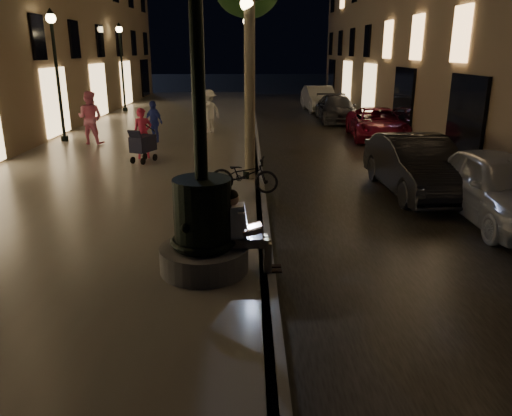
{
  "coord_description": "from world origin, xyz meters",
  "views": [
    {
      "loc": [
        -0.29,
        -5.3,
        3.55
      ],
      "look_at": [
        -0.16,
        3.0,
        0.92
      ],
      "focal_mm": 35.0,
      "sensor_mm": 36.0,
      "label": 1
    }
  ],
  "objects_px": {
    "lamp_curb_a": "(248,63)",
    "pedestrian_white": "(209,111)",
    "lamp_curb_b": "(248,58)",
    "car_rear": "(336,109)",
    "car_front": "(499,187)",
    "lamp_left_c": "(121,56)",
    "car_second": "(417,166)",
    "pedestrian_red": "(143,133)",
    "stroller": "(143,144)",
    "lamp_curb_d": "(248,55)",
    "bicycle": "(244,175)",
    "pedestrian_pink": "(90,118)",
    "lamp_curb_c": "(248,56)",
    "lamp_left_b": "(55,59)",
    "car_third": "(377,124)",
    "car_fifth": "(319,99)",
    "seated_man_laptop": "(243,228)",
    "pedestrian_blue": "(154,122)",
    "fountain_lamppost": "(203,210)"
  },
  "relations": [
    {
      "from": "lamp_curb_a",
      "to": "pedestrian_white",
      "type": "relative_size",
      "value": 2.69
    },
    {
      "from": "lamp_curb_b",
      "to": "car_rear",
      "type": "xyz_separation_m",
      "value": [
        4.58,
        4.76,
        -2.58
      ]
    },
    {
      "from": "car_front",
      "to": "lamp_left_c",
      "type": "bearing_deg",
      "value": 122.59
    },
    {
      "from": "car_second",
      "to": "pedestrian_red",
      "type": "height_order",
      "value": "pedestrian_red"
    },
    {
      "from": "lamp_curb_a",
      "to": "car_rear",
      "type": "relative_size",
      "value": 1.06
    },
    {
      "from": "lamp_curb_b",
      "to": "stroller",
      "type": "relative_size",
      "value": 4.16
    },
    {
      "from": "lamp_curb_d",
      "to": "bicycle",
      "type": "xyz_separation_m",
      "value": [
        -0.1,
        -25.43,
        -2.59
      ]
    },
    {
      "from": "car_second",
      "to": "lamp_curb_d",
      "type": "bearing_deg",
      "value": 97.4
    },
    {
      "from": "bicycle",
      "to": "car_second",
      "type": "bearing_deg",
      "value": -73.07
    },
    {
      "from": "lamp_curb_d",
      "to": "pedestrian_pink",
      "type": "relative_size",
      "value": 2.49
    },
    {
      "from": "lamp_curb_c",
      "to": "stroller",
      "type": "bearing_deg",
      "value": -103.21
    },
    {
      "from": "lamp_curb_a",
      "to": "lamp_left_b",
      "type": "xyz_separation_m",
      "value": [
        -7.1,
        6.0,
        0.0
      ]
    },
    {
      "from": "lamp_left_b",
      "to": "car_third",
      "type": "bearing_deg",
      "value": 6.32
    },
    {
      "from": "stroller",
      "to": "pedestrian_white",
      "type": "distance_m",
      "value": 6.08
    },
    {
      "from": "lamp_curb_a",
      "to": "pedestrian_red",
      "type": "relative_size",
      "value": 2.99
    },
    {
      "from": "car_rear",
      "to": "pedestrian_red",
      "type": "relative_size",
      "value": 2.81
    },
    {
      "from": "lamp_curb_d",
      "to": "car_second",
      "type": "height_order",
      "value": "lamp_curb_d"
    },
    {
      "from": "stroller",
      "to": "pedestrian_pink",
      "type": "relative_size",
      "value": 0.6
    },
    {
      "from": "lamp_left_b",
      "to": "car_rear",
      "type": "relative_size",
      "value": 1.06
    },
    {
      "from": "car_third",
      "to": "bicycle",
      "type": "relative_size",
      "value": 2.74
    },
    {
      "from": "lamp_curb_c",
      "to": "car_second",
      "type": "height_order",
      "value": "lamp_curb_c"
    },
    {
      "from": "pedestrian_pink",
      "to": "pedestrian_red",
      "type": "bearing_deg",
      "value": 144.71
    },
    {
      "from": "car_front",
      "to": "car_fifth",
      "type": "xyz_separation_m",
      "value": [
        -1.09,
        20.39,
        -0.01
      ]
    },
    {
      "from": "lamp_curb_c",
      "to": "seated_man_laptop",
      "type": "bearing_deg",
      "value": -90.23
    },
    {
      "from": "lamp_curb_a",
      "to": "stroller",
      "type": "bearing_deg",
      "value": 147.59
    },
    {
      "from": "car_fifth",
      "to": "bicycle",
      "type": "xyz_separation_m",
      "value": [
        -4.4,
        -18.76,
        -0.1
      ]
    },
    {
      "from": "lamp_curb_b",
      "to": "seated_man_laptop",
      "type": "bearing_deg",
      "value": -90.36
    },
    {
      "from": "seated_man_laptop",
      "to": "car_third",
      "type": "xyz_separation_m",
      "value": [
        5.44,
        13.38,
        -0.27
      ]
    },
    {
      "from": "pedestrian_blue",
      "to": "pedestrian_white",
      "type": "bearing_deg",
      "value": 88.77
    },
    {
      "from": "lamp_curb_d",
      "to": "lamp_left_c",
      "type": "relative_size",
      "value": 1.0
    },
    {
      "from": "seated_man_laptop",
      "to": "lamp_left_c",
      "type": "height_order",
      "value": "lamp_left_c"
    },
    {
      "from": "lamp_left_c",
      "to": "car_fifth",
      "type": "distance_m",
      "value": 11.74
    },
    {
      "from": "fountain_lamppost",
      "to": "car_front",
      "type": "bearing_deg",
      "value": 25.77
    },
    {
      "from": "lamp_curb_b",
      "to": "lamp_curb_c",
      "type": "distance_m",
      "value": 8.0
    },
    {
      "from": "lamp_curb_a",
      "to": "pedestrian_pink",
      "type": "height_order",
      "value": "lamp_curb_a"
    },
    {
      "from": "lamp_curb_d",
      "to": "lamp_left_b",
      "type": "bearing_deg",
      "value": -111.53
    },
    {
      "from": "pedestrian_red",
      "to": "pedestrian_white",
      "type": "xyz_separation_m",
      "value": [
        1.73,
        5.21,
        0.09
      ]
    },
    {
      "from": "car_second",
      "to": "fountain_lamppost",
      "type": "bearing_deg",
      "value": -136.97
    },
    {
      "from": "lamp_curb_d",
      "to": "pedestrian_pink",
      "type": "height_order",
      "value": "lamp_curb_d"
    },
    {
      "from": "seated_man_laptop",
      "to": "lamp_curb_b",
      "type": "distance_m",
      "value": 14.19
    },
    {
      "from": "fountain_lamppost",
      "to": "lamp_curb_b",
      "type": "bearing_deg",
      "value": 87.14
    },
    {
      "from": "lamp_left_b",
      "to": "pedestrian_pink",
      "type": "xyz_separation_m",
      "value": [
        1.27,
        -0.67,
        -2.07
      ]
    },
    {
      "from": "car_rear",
      "to": "pedestrian_white",
      "type": "xyz_separation_m",
      "value": [
        -6.23,
        -4.84,
        0.44
      ]
    },
    {
      "from": "lamp_curb_b",
      "to": "car_front",
      "type": "height_order",
      "value": "lamp_curb_b"
    },
    {
      "from": "fountain_lamppost",
      "to": "lamp_curb_b",
      "type": "distance_m",
      "value": 14.16
    },
    {
      "from": "lamp_curb_c",
      "to": "pedestrian_white",
      "type": "bearing_deg",
      "value": -101.53
    },
    {
      "from": "seated_man_laptop",
      "to": "pedestrian_blue",
      "type": "distance_m",
      "value": 12.18
    },
    {
      "from": "seated_man_laptop",
      "to": "car_front",
      "type": "bearing_deg",
      "value": 28.23
    },
    {
      "from": "pedestrian_red",
      "to": "car_front",
      "type": "bearing_deg",
      "value": -49.81
    },
    {
      "from": "pedestrian_red",
      "to": "lamp_curb_c",
      "type": "bearing_deg",
      "value": 59.33
    }
  ]
}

